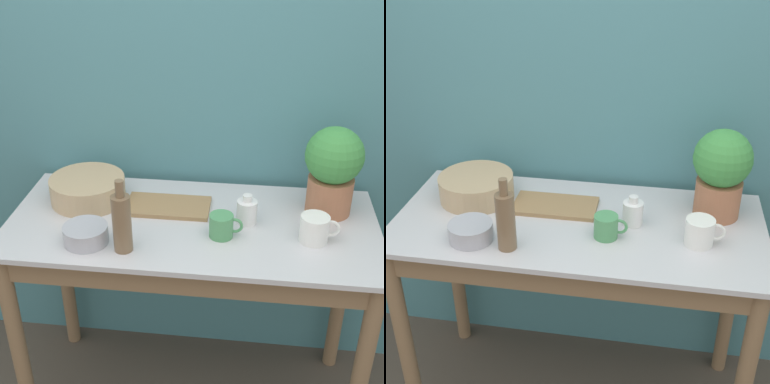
# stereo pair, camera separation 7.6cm
# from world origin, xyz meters

# --- Properties ---
(wall_back) EXTENTS (6.00, 0.05, 2.40)m
(wall_back) POSITION_xyz_m (0.00, 0.67, 1.20)
(wall_back) COLOR teal
(wall_back) RESTS_ON ground_plane
(counter_table) EXTENTS (1.33, 0.61, 0.88)m
(counter_table) POSITION_xyz_m (0.00, 0.28, 0.70)
(counter_table) COLOR #846647
(counter_table) RESTS_ON ground_plane
(potted_plant) EXTENTS (0.21, 0.21, 0.33)m
(potted_plant) POSITION_xyz_m (0.49, 0.44, 1.06)
(potted_plant) COLOR #A36647
(potted_plant) RESTS_ON counter_table
(bowl_wash_large) EXTENTS (0.28, 0.28, 0.09)m
(bowl_wash_large) POSITION_xyz_m (-0.41, 0.41, 0.93)
(bowl_wash_large) COLOR tan
(bowl_wash_large) RESTS_ON counter_table
(bottle_tall) EXTENTS (0.06, 0.06, 0.26)m
(bottle_tall) POSITION_xyz_m (-0.20, 0.10, 0.99)
(bottle_tall) COLOR brown
(bottle_tall) RESTS_ON counter_table
(bottle_short) EXTENTS (0.07, 0.07, 0.11)m
(bottle_short) POSITION_xyz_m (0.19, 0.32, 0.93)
(bottle_short) COLOR white
(bottle_short) RESTS_ON counter_table
(mug_green) EXTENTS (0.12, 0.08, 0.08)m
(mug_green) POSITION_xyz_m (0.11, 0.22, 0.93)
(mug_green) COLOR #4C935B
(mug_green) RESTS_ON counter_table
(mug_white) EXTENTS (0.13, 0.10, 0.09)m
(mug_white) POSITION_xyz_m (0.42, 0.24, 0.93)
(mug_white) COLOR white
(mug_white) RESTS_ON counter_table
(bowl_small_steel) EXTENTS (0.15, 0.15, 0.06)m
(bowl_small_steel) POSITION_xyz_m (-0.34, 0.13, 0.91)
(bowl_small_steel) COLOR #A8A8B2
(bowl_small_steel) RESTS_ON counter_table
(tray_board) EXTENTS (0.31, 0.16, 0.02)m
(tray_board) POSITION_xyz_m (-0.10, 0.39, 0.89)
(tray_board) COLOR #99754C
(tray_board) RESTS_ON counter_table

